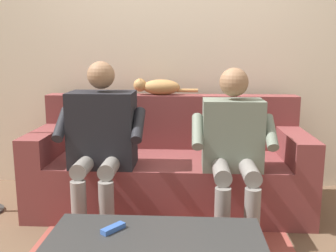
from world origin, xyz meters
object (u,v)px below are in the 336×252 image
at_px(cat_on_backrest, 158,87).
at_px(remote_blue, 113,228).
at_px(couch, 169,168).
at_px(person_left_seated, 233,141).
at_px(person_right_seated, 101,135).

distance_m(cat_on_backrest, remote_blue, 1.56).
relative_size(couch, person_left_seated, 1.88).
distance_m(couch, person_right_seated, 0.68).
relative_size(person_right_seated, remote_blue, 8.70).
xyz_separation_m(couch, person_right_seated, (0.46, 0.36, 0.35)).
xyz_separation_m(couch, person_left_seated, (-0.46, 0.40, 0.32)).
bearing_deg(cat_on_backrest, couch, 112.90).
distance_m(couch, remote_blue, 1.20).
xyz_separation_m(person_left_seated, person_right_seated, (0.91, -0.04, 0.03)).
height_order(couch, person_left_seated, person_left_seated).
height_order(person_left_seated, cat_on_backrest, person_left_seated).
bearing_deg(person_right_seated, cat_on_backrest, -119.09).
relative_size(cat_on_backrest, remote_blue, 4.06).
bearing_deg(person_left_seated, person_right_seated, -2.41).
relative_size(couch, remote_blue, 15.75).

